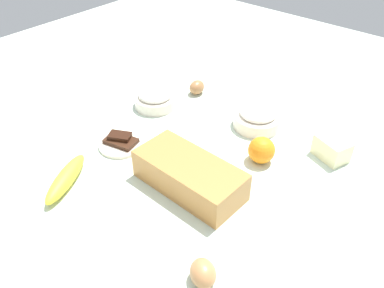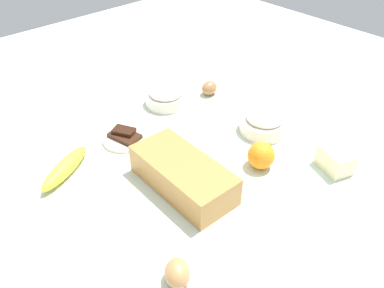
% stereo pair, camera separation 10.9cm
% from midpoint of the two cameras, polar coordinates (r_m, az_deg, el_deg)
% --- Properties ---
extents(ground_plane, '(2.40, 2.40, 0.02)m').
position_cam_midpoint_polar(ground_plane, '(1.12, 2.78, -2.15)').
color(ground_plane, silver).
extents(loaf_pan, '(0.28, 0.14, 0.08)m').
position_cam_midpoint_polar(loaf_pan, '(0.99, 1.85, -4.48)').
color(loaf_pan, '#B77A3D').
rests_on(loaf_pan, ground_plane).
extents(flour_bowl, '(0.14, 0.14, 0.06)m').
position_cam_midpoint_polar(flour_bowl, '(1.32, -1.41, 6.79)').
color(flour_bowl, silver).
rests_on(flour_bowl, ground_plane).
extents(sugar_bowl, '(0.15, 0.15, 0.07)m').
position_cam_midpoint_polar(sugar_bowl, '(1.22, 12.84, 2.98)').
color(sugar_bowl, silver).
rests_on(sugar_bowl, ground_plane).
extents(banana, '(0.13, 0.19, 0.04)m').
position_cam_midpoint_polar(banana, '(1.07, -15.02, -3.42)').
color(banana, yellow).
rests_on(banana, ground_plane).
extents(orange_fruit, '(0.07, 0.07, 0.07)m').
position_cam_midpoint_polar(orange_fruit, '(1.08, 12.74, -1.73)').
color(orange_fruit, orange).
rests_on(orange_fruit, ground_plane).
extents(butter_block, '(0.11, 0.09, 0.06)m').
position_cam_midpoint_polar(butter_block, '(1.13, 22.48, -2.19)').
color(butter_block, '#F4EDB2').
rests_on(butter_block, ground_plane).
extents(egg_near_butter, '(0.06, 0.07, 0.05)m').
position_cam_midpoint_polar(egg_near_butter, '(1.38, 4.77, 7.93)').
color(egg_near_butter, '#9E6A40').
rests_on(egg_near_butter, ground_plane).
extents(egg_beside_bowl, '(0.08, 0.08, 0.05)m').
position_cam_midpoint_polar(egg_beside_bowl, '(0.82, 1.88, -18.18)').
color(egg_beside_bowl, '#B87C4B').
rests_on(egg_beside_bowl, ground_plane).
extents(chocolate_plate, '(0.13, 0.13, 0.03)m').
position_cam_midpoint_polar(chocolate_plate, '(1.17, -7.00, 0.87)').
color(chocolate_plate, silver).
rests_on(chocolate_plate, ground_plane).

